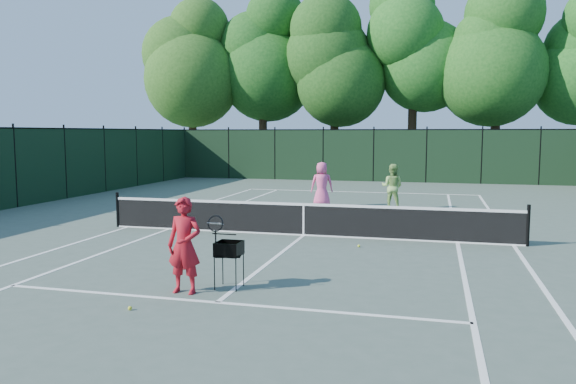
% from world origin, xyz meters
% --- Properties ---
extents(ground, '(90.00, 90.00, 0.00)m').
position_xyz_m(ground, '(0.00, 0.00, 0.00)').
color(ground, '#47564A').
rests_on(ground, ground).
extents(sideline_doubles_left, '(0.10, 23.77, 0.01)m').
position_xyz_m(sideline_doubles_left, '(-5.49, 0.00, 0.00)').
color(sideline_doubles_left, white).
rests_on(sideline_doubles_left, ground).
extents(sideline_doubles_right, '(0.10, 23.77, 0.01)m').
position_xyz_m(sideline_doubles_right, '(5.49, 0.00, 0.00)').
color(sideline_doubles_right, white).
rests_on(sideline_doubles_right, ground).
extents(sideline_singles_left, '(0.10, 23.77, 0.01)m').
position_xyz_m(sideline_singles_left, '(-4.12, 0.00, 0.00)').
color(sideline_singles_left, white).
rests_on(sideline_singles_left, ground).
extents(sideline_singles_right, '(0.10, 23.77, 0.01)m').
position_xyz_m(sideline_singles_right, '(4.12, 0.00, 0.00)').
color(sideline_singles_right, white).
rests_on(sideline_singles_right, ground).
extents(baseline_far, '(10.97, 0.10, 0.01)m').
position_xyz_m(baseline_far, '(0.00, 11.88, 0.00)').
color(baseline_far, white).
rests_on(baseline_far, ground).
extents(service_line_near, '(8.23, 0.10, 0.01)m').
position_xyz_m(service_line_near, '(0.00, -6.40, 0.00)').
color(service_line_near, white).
rests_on(service_line_near, ground).
extents(service_line_far, '(8.23, 0.10, 0.01)m').
position_xyz_m(service_line_far, '(0.00, 6.40, 0.00)').
color(service_line_far, white).
rests_on(service_line_far, ground).
extents(center_service_line, '(0.10, 12.80, 0.01)m').
position_xyz_m(center_service_line, '(0.00, 0.00, 0.00)').
color(center_service_line, white).
rests_on(center_service_line, ground).
extents(tennis_net, '(11.69, 0.09, 1.06)m').
position_xyz_m(tennis_net, '(0.00, 0.00, 0.48)').
color(tennis_net, black).
rests_on(tennis_net, ground).
extents(fence_far, '(24.00, 0.05, 3.00)m').
position_xyz_m(fence_far, '(0.00, 18.00, 1.50)').
color(fence_far, black).
rests_on(fence_far, ground).
extents(tree_0, '(6.40, 6.40, 13.14)m').
position_xyz_m(tree_0, '(-13.00, 21.50, 8.16)').
color(tree_0, black).
rests_on(tree_0, ground).
extents(tree_1, '(6.80, 6.80, 13.98)m').
position_xyz_m(tree_1, '(-8.00, 22.00, 8.69)').
color(tree_1, black).
rests_on(tree_1, ground).
extents(tree_2, '(6.00, 6.00, 12.40)m').
position_xyz_m(tree_2, '(-3.00, 21.80, 7.73)').
color(tree_2, black).
rests_on(tree_2, ground).
extents(tree_3, '(7.00, 7.00, 14.45)m').
position_xyz_m(tree_3, '(2.00, 22.30, 9.01)').
color(tree_3, black).
rests_on(tree_3, ground).
extents(tree_4, '(6.20, 6.20, 12.97)m').
position_xyz_m(tree_4, '(7.00, 21.60, 8.14)').
color(tree_4, black).
rests_on(tree_4, ground).
extents(coach, '(0.93, 0.60, 1.72)m').
position_xyz_m(coach, '(-0.77, -6.00, 0.86)').
color(coach, '#A6121E').
rests_on(coach, ground).
extents(player_pink, '(0.95, 0.72, 1.74)m').
position_xyz_m(player_pink, '(-0.69, 6.05, 0.87)').
color(player_pink, '#E9528E').
rests_on(player_pink, ground).
extents(player_green, '(0.92, 0.78, 1.70)m').
position_xyz_m(player_green, '(1.97, 6.11, 0.85)').
color(player_green, '#8ABA5D').
rests_on(player_green, ground).
extents(ball_hopper, '(0.55, 0.55, 0.87)m').
position_xyz_m(ball_hopper, '(-0.13, -5.50, 0.73)').
color(ball_hopper, black).
rests_on(ball_hopper, ground).
extents(loose_ball_near_cart, '(0.07, 0.07, 0.07)m').
position_xyz_m(loose_ball_near_cart, '(-1.21, -7.14, 0.03)').
color(loose_ball_near_cart, gold).
rests_on(loose_ball_near_cart, ground).
extents(loose_ball_midcourt, '(0.07, 0.07, 0.07)m').
position_xyz_m(loose_ball_midcourt, '(1.70, -1.20, 0.03)').
color(loose_ball_midcourt, '#D1E62F').
rests_on(loose_ball_midcourt, ground).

